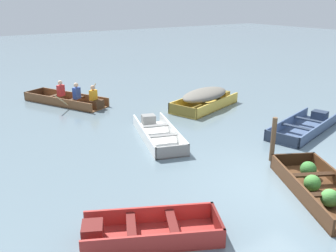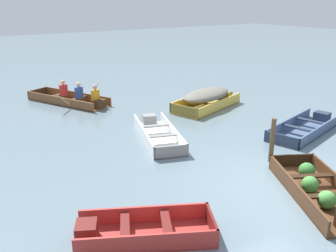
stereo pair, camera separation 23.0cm
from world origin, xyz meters
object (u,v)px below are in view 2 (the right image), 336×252
object	(u,v)px
rowboat_wooden_brown_with_crew	(72,99)
mooring_post	(272,140)
skiff_white_mid_moored	(157,134)
skiff_yellow_near_moored	(207,97)
skiff_red_outer_moored	(139,232)
dinghy_dark_varnish_foreground	(319,191)
skiff_slate_blue_far_moored	(306,128)

from	to	relation	value
rowboat_wooden_brown_with_crew	mooring_post	size ratio (longest dim) A/B	3.18
skiff_white_mid_moored	rowboat_wooden_brown_with_crew	size ratio (longest dim) A/B	0.85
skiff_yellow_near_moored	mooring_post	bearing A→B (deg)	-110.23
skiff_red_outer_moored	skiff_white_mid_moored	bearing A→B (deg)	54.68
mooring_post	dinghy_dark_varnish_foreground	bearing A→B (deg)	-107.15
mooring_post	skiff_slate_blue_far_moored	bearing A→B (deg)	20.10
skiff_yellow_near_moored	dinghy_dark_varnish_foreground	bearing A→B (deg)	-109.39
skiff_white_mid_moored	skiff_slate_blue_far_moored	world-z (taller)	skiff_white_mid_moored
skiff_yellow_near_moored	mooring_post	size ratio (longest dim) A/B	2.76
dinghy_dark_varnish_foreground	skiff_slate_blue_far_moored	distance (m)	4.36
skiff_white_mid_moored	skiff_red_outer_moored	size ratio (longest dim) A/B	1.23
dinghy_dark_varnish_foreground	skiff_red_outer_moored	bearing A→B (deg)	167.50
dinghy_dark_varnish_foreground	rowboat_wooden_brown_with_crew	distance (m)	10.19
dinghy_dark_varnish_foreground	mooring_post	xyz separation A→B (m)	(0.57, 1.85, 0.43)
dinghy_dark_varnish_foreground	rowboat_wooden_brown_with_crew	world-z (taller)	rowboat_wooden_brown_with_crew
skiff_slate_blue_far_moored	rowboat_wooden_brown_with_crew	size ratio (longest dim) A/B	0.90
skiff_white_mid_moored	skiff_red_outer_moored	xyz separation A→B (m)	(-2.90, -4.09, 0.01)
dinghy_dark_varnish_foreground	skiff_yellow_near_moored	distance (m)	7.07
dinghy_dark_varnish_foreground	rowboat_wooden_brown_with_crew	bearing A→B (deg)	100.11
skiff_slate_blue_far_moored	mooring_post	xyz separation A→B (m)	(-2.72, -1.00, 0.47)
skiff_slate_blue_far_moored	skiff_red_outer_moored	bearing A→B (deg)	-164.40
skiff_slate_blue_far_moored	skiff_yellow_near_moored	bearing A→B (deg)	104.00
skiff_white_mid_moored	mooring_post	size ratio (longest dim) A/B	2.70
dinghy_dark_varnish_foreground	skiff_yellow_near_moored	bearing A→B (deg)	70.61
dinghy_dark_varnish_foreground	skiff_red_outer_moored	size ratio (longest dim) A/B	1.20
skiff_slate_blue_far_moored	rowboat_wooden_brown_with_crew	distance (m)	8.80
dinghy_dark_varnish_foreground	skiff_yellow_near_moored	xyz separation A→B (m)	(2.35, 6.67, 0.27)
rowboat_wooden_brown_with_crew	skiff_yellow_near_moored	bearing A→B (deg)	-39.17
skiff_yellow_near_moored	skiff_slate_blue_far_moored	bearing A→B (deg)	-76.00
skiff_red_outer_moored	rowboat_wooden_brown_with_crew	size ratio (longest dim) A/B	0.69
skiff_yellow_near_moored	skiff_white_mid_moored	distance (m)	3.73
rowboat_wooden_brown_with_crew	mooring_post	distance (m)	8.52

